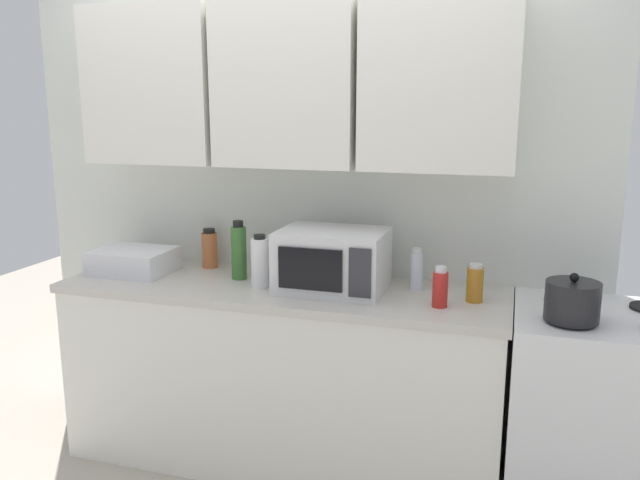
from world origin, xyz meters
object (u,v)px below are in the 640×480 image
kettle (572,301)px  dish_rack (133,261)px  bottle_amber_vinegar (475,284)px  bottle_white_jar (260,262)px  stove_range (603,418)px  bottle_clear_tall (416,270)px  bottle_green_oil (239,251)px  microwave (332,260)px  bottle_red_sauce (440,288)px  bottle_spice_jar (210,249)px

kettle → dish_rack: size_ratio=0.55×
bottle_amber_vinegar → bottle_white_jar: bearing=-176.3°
stove_range → bottle_clear_tall: 0.99m
bottle_green_oil → dish_rack: bearing=-174.7°
bottle_white_jar → bottle_amber_vinegar: 0.97m
bottle_amber_vinegar → dish_rack: bearing=-179.6°
dish_rack → bottle_amber_vinegar: 1.69m
bottle_amber_vinegar → bottle_green_oil: (-1.12, 0.04, 0.06)m
microwave → dish_rack: microwave is taller
microwave → bottle_red_sauce: (0.50, -0.11, -0.06)m
kettle → microwave: 1.03m
bottle_clear_tall → kettle: bearing=-23.5°
stove_range → bottle_clear_tall: (-0.82, 0.14, 0.54)m
stove_range → bottle_red_sauce: (-0.68, -0.09, 0.53)m
dish_rack → bottle_clear_tall: size_ratio=1.94×
microwave → bottle_spice_jar: microwave is taller
bottle_red_sauce → bottle_clear_tall: size_ratio=0.90×
dish_rack → bottle_green_oil: bearing=5.3°
kettle → bottle_clear_tall: size_ratio=1.06×
microwave → bottle_red_sauce: bearing=-11.9°
stove_range → dish_rack: (-2.24, 0.02, 0.51)m
bottle_white_jar → bottle_green_oil: size_ratio=0.87×
kettle → microwave: size_ratio=0.43×
microwave → bottle_clear_tall: bearing=18.5°
bottle_green_oil → bottle_clear_tall: 0.86m
stove_range → microwave: (-1.19, 0.02, 0.59)m
microwave → bottle_red_sauce: 0.52m
stove_range → dish_rack: 2.29m
kettle → bottle_green_oil: size_ratio=0.72×
bottle_white_jar → bottle_red_sauce: size_ratio=1.42×
kettle → bottle_clear_tall: 0.71m
dish_rack → bottle_red_sauce: (1.55, -0.11, 0.02)m
dish_rack → bottle_clear_tall: bearing=4.9°
kettle → bottle_clear_tall: (-0.65, 0.28, 0.00)m
bottle_red_sauce → microwave: bearing=168.1°
kettle → bottle_white_jar: 1.36m
bottle_white_jar → bottle_amber_vinegar: (0.97, 0.06, -0.04)m
stove_range → kettle: kettle is taller
bottle_spice_jar → bottle_amber_vinegar: (1.36, -0.20, -0.02)m
bottle_amber_vinegar → bottle_green_oil: bottle_green_oil is taller
bottle_spice_jar → bottle_clear_tall: bottle_spice_jar is taller
kettle → bottle_white_jar: bottle_white_jar is taller
stove_range → bottle_clear_tall: size_ratio=4.67×
bottle_white_jar → bottle_spice_jar: size_ratio=1.22×
bottle_amber_vinegar → bottle_clear_tall: bearing=157.7°
kettle → stove_range: bearing=39.5°
kettle → bottle_spice_jar: bearing=168.0°
bottle_clear_tall → bottle_green_oil: bearing=-175.3°
stove_range → bottle_white_jar: bottle_white_jar is taller
microwave → bottle_clear_tall: 0.39m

